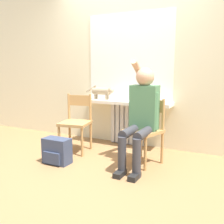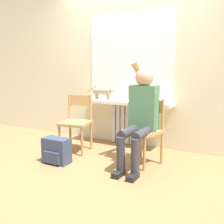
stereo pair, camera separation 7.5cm
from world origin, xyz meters
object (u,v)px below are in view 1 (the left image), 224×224
Objects in this scene: chair_right at (145,129)px; backpack at (57,151)px; chair_left at (76,122)px; person at (142,112)px; cat at (102,91)px.

chair_right reaches higher than backpack.
chair_left is 1.07m from chair_right.
cat is (-0.92, 0.67, 0.16)m from person.
chair_left is 1.09m from person.
cat is at bearing 65.42° from chair_left.
chair_left is at bearing 96.57° from backpack.
cat reaches higher than chair_right.
cat reaches higher than backpack.
cat is at bearing 143.96° from person.
person is (-0.01, -0.11, 0.25)m from chair_right.
chair_right is 1.16m from cat.
cat is 1.30m from backpack.
backpack is (-0.99, -0.43, -0.53)m from person.
person reaches higher than chair_right.
chair_right is at bearing -30.91° from cat.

